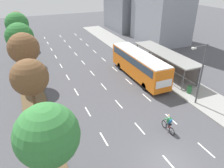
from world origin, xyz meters
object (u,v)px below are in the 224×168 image
at_px(median_tree_third, 24,48).
at_px(median_tree_second, 30,78).
at_px(trash_bin, 189,90).
at_px(bus, 139,63).
at_px(streetlight, 201,71).
at_px(median_tree_nearest, 47,135).
at_px(median_tree_farthest, 17,20).
at_px(median_tree_fifth, 17,24).
at_px(cyclist, 169,124).
at_px(bus_shelter, 166,60).
at_px(median_tree_fourth, 20,37).

bearing_deg(median_tree_third, median_tree_second, -90.12).
bearing_deg(median_tree_third, trash_bin, -30.11).
height_order(bus, median_tree_second, median_tree_second).
distance_m(median_tree_second, streetlight, 16.15).
bearing_deg(median_tree_nearest, median_tree_farthest, 90.50).
bearing_deg(median_tree_nearest, median_tree_fifth, 90.81).
bearing_deg(streetlight, cyclist, -154.49).
relative_size(median_tree_nearest, median_tree_second, 1.04).
relative_size(median_tree_nearest, trash_bin, 7.52).
bearing_deg(median_tree_second, cyclist, -30.14).
bearing_deg(median_tree_second, streetlight, -12.54).
relative_size(bus_shelter, median_tree_fourth, 1.91).
distance_m(median_tree_third, median_tree_farthest, 24.58).
height_order(cyclist, median_tree_farthest, median_tree_farthest).
xyz_separation_m(bus, median_tree_farthest, (-13.68, 27.97, 1.89)).
bearing_deg(median_tree_second, median_tree_farthest, 90.18).
bearing_deg(median_tree_fifth, median_tree_farthest, 89.25).
xyz_separation_m(median_tree_fourth, median_tree_farthest, (0.09, 16.38, -0.27)).
distance_m(median_tree_nearest, median_tree_third, 16.38).
bearing_deg(median_tree_fifth, bus, -55.13).
xyz_separation_m(streetlight, trash_bin, (1.03, 1.97, -3.31)).
bearing_deg(median_tree_second, median_tree_fourth, 90.66).
height_order(streetlight, trash_bin, streetlight).
height_order(bus, cyclist, bus).
bearing_deg(median_tree_fourth, bus_shelter, -32.78).
xyz_separation_m(bus, median_tree_third, (-13.56, 3.40, 2.74)).
distance_m(bus_shelter, streetlight, 8.76).
bearing_deg(bus_shelter, median_tree_nearest, -143.66).
xyz_separation_m(median_tree_nearest, median_tree_farthest, (-0.36, 40.94, -0.74)).
height_order(bus_shelter, cyclist, bus_shelter).
xyz_separation_m(median_tree_fourth, trash_bin, (16.97, -17.91, -3.65)).
distance_m(bus_shelter, bus, 4.28).
height_order(median_tree_fifth, trash_bin, median_tree_fifth).
bearing_deg(streetlight, median_tree_second, 167.46).
height_order(cyclist, median_tree_fifth, median_tree_fifth).
height_order(median_tree_nearest, median_tree_farthest, median_tree_nearest).
xyz_separation_m(bus_shelter, median_tree_nearest, (-17.60, -12.95, 2.83)).
relative_size(median_tree_second, streetlight, 0.95).
xyz_separation_m(cyclist, streetlight, (5.33, 2.54, 3.10)).
xyz_separation_m(bus, median_tree_second, (-13.58, -4.79, 2.57)).
height_order(cyclist, median_tree_third, median_tree_third).
height_order(median_tree_second, median_tree_fourth, median_tree_fourth).
height_order(bus_shelter, median_tree_nearest, median_tree_nearest).
xyz_separation_m(bus_shelter, streetlight, (-2.11, -8.26, 2.02)).
bearing_deg(bus_shelter, cyclist, -124.56).
height_order(median_tree_second, median_tree_farthest, median_tree_second).
bearing_deg(median_tree_fifth, median_tree_fourth, -89.87).
height_order(cyclist, median_tree_nearest, median_tree_nearest).
relative_size(bus_shelter, median_tree_second, 1.91).
bearing_deg(bus_shelter, trash_bin, -99.75).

